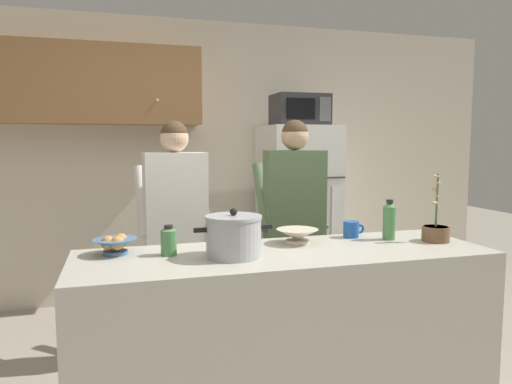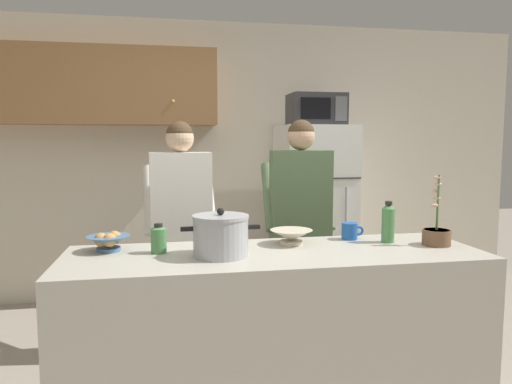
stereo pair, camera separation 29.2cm
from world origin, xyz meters
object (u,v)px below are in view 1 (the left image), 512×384
object	(u,v)px
bottle_mid_counter	(169,240)
potted_orchid	(435,230)
coffee_mug	(352,229)
bread_bowl	(115,245)
person_by_sink	(294,208)
refrigerator	(298,214)
cooking_pot	(234,236)
person_near_pot	(175,212)
microwave	(300,110)
empty_bowl	(297,235)
bottle_near_edge	(389,220)

from	to	relation	value
bottle_mid_counter	potted_orchid	xyz separation A→B (m)	(1.47, -0.08, -0.01)
coffee_mug	bread_bowl	distance (m)	1.33
person_by_sink	coffee_mug	bearing A→B (deg)	-79.86
refrigerator	bread_bowl	xyz separation A→B (m)	(-1.62, -1.68, 0.16)
refrigerator	cooking_pot	xyz separation A→B (m)	(-1.07, -1.89, 0.21)
person_near_pot	bread_bowl	xyz separation A→B (m)	(-0.39, -0.78, -0.03)
microwave	coffee_mug	world-z (taller)	microwave
person_by_sink	bread_bowl	world-z (taller)	person_by_sink
empty_bowl	refrigerator	bearing A→B (deg)	68.69
refrigerator	person_near_pot	xyz separation A→B (m)	(-1.23, -0.90, 0.19)
person_near_pot	coffee_mug	world-z (taller)	person_near_pot
coffee_mug	empty_bowl	size ratio (longest dim) A/B	0.56
bread_bowl	empty_bowl	size ratio (longest dim) A/B	0.95
coffee_mug	potted_orchid	distance (m)	0.46
microwave	bottle_mid_counter	xyz separation A→B (m)	(-1.37, -1.74, -0.77)
empty_bowl	potted_orchid	size ratio (longest dim) A/B	0.61
person_near_pot	empty_bowl	xyz separation A→B (m)	(0.58, -0.78, -0.04)
refrigerator	bread_bowl	distance (m)	2.34
microwave	person_near_pot	bearing A→B (deg)	-144.42
person_by_sink	bottle_near_edge	xyz separation A→B (m)	(0.29, -0.76, 0.02)
cooking_pot	coffee_mug	world-z (taller)	cooking_pot
person_by_sink	cooking_pot	world-z (taller)	person_by_sink
cooking_pot	bottle_near_edge	xyz separation A→B (m)	(0.95, 0.15, 0.01)
person_near_pot	potted_orchid	size ratio (longest dim) A/B	4.23
person_by_sink	bread_bowl	bearing A→B (deg)	-149.52
refrigerator	coffee_mug	distance (m)	1.65
refrigerator	empty_bowl	size ratio (longest dim) A/B	6.99
microwave	person_near_pot	xyz separation A→B (m)	(-1.23, -0.88, -0.76)
person_near_pot	bread_bowl	bearing A→B (deg)	-116.40
bottle_near_edge	potted_orchid	distance (m)	0.26
person_near_pot	coffee_mug	xyz separation A→B (m)	(0.94, -0.71, -0.04)
person_by_sink	coffee_mug	world-z (taller)	person_by_sink
refrigerator	bottle_mid_counter	distance (m)	2.24
bottle_near_edge	potted_orchid	world-z (taller)	potted_orchid
person_by_sink	cooking_pot	xyz separation A→B (m)	(-0.66, -0.92, 0.01)
cooking_pot	microwave	bearing A→B (deg)	60.24
coffee_mug	potted_orchid	xyz separation A→B (m)	(0.40, -0.23, 0.02)
microwave	bottle_near_edge	world-z (taller)	microwave
bread_bowl	person_near_pot	bearing A→B (deg)	63.60
refrigerator	bottle_near_edge	world-z (taller)	refrigerator
potted_orchid	bottle_near_edge	bearing A→B (deg)	152.35
person_near_pot	empty_bowl	bearing A→B (deg)	-53.63
potted_orchid	coffee_mug	bearing A→B (deg)	149.83
bottle_near_edge	person_by_sink	bearing A→B (deg)	110.96
coffee_mug	bottle_mid_counter	size ratio (longest dim) A/B	0.87
bread_bowl	empty_bowl	bearing A→B (deg)	-0.28
person_near_pot	bottle_mid_counter	world-z (taller)	person_near_pot
bread_bowl	refrigerator	bearing A→B (deg)	46.08
bottle_mid_counter	person_near_pot	bearing A→B (deg)	81.26
coffee_mug	cooking_pot	bearing A→B (deg)	-160.76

